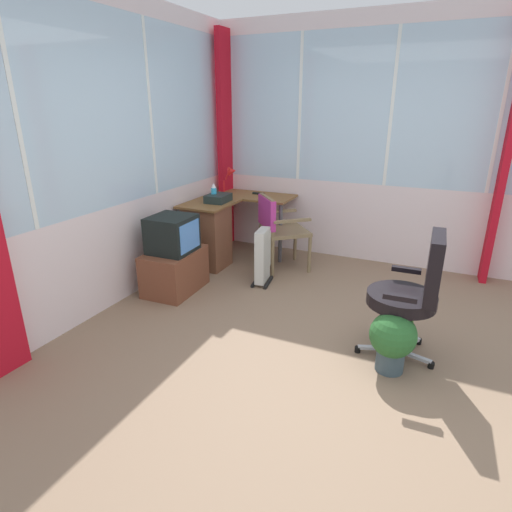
{
  "coord_description": "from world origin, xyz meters",
  "views": [
    {
      "loc": [
        -2.79,
        -0.66,
        1.83
      ],
      "look_at": [
        0.34,
        0.77,
        0.56
      ],
      "focal_mm": 29.37,
      "sensor_mm": 36.0,
      "label": 1
    }
  ],
  "objects_px": {
    "tv_remote": "(258,193)",
    "tv_on_stand": "(174,259)",
    "desk_lamp": "(230,176)",
    "paper_tray": "(218,198)",
    "office_chair": "(414,289)",
    "wooden_armchair": "(275,223)",
    "space_heater": "(263,256)",
    "potted_plant": "(393,337)",
    "spray_bottle": "(214,193)",
    "desk": "(211,232)"
  },
  "relations": [
    {
      "from": "tv_remote",
      "to": "office_chair",
      "type": "bearing_deg",
      "value": -132.9
    },
    {
      "from": "paper_tray",
      "to": "tv_on_stand",
      "type": "xyz_separation_m",
      "value": [
        -0.92,
        0.01,
        -0.44
      ]
    },
    {
      "from": "office_chair",
      "to": "wooden_armchair",
      "type": "bearing_deg",
      "value": 51.72
    },
    {
      "from": "desk_lamp",
      "to": "tv_on_stand",
      "type": "xyz_separation_m",
      "value": [
        -1.39,
        -0.08,
        -0.62
      ]
    },
    {
      "from": "desk",
      "to": "potted_plant",
      "type": "relative_size",
      "value": 2.64
    },
    {
      "from": "spray_bottle",
      "to": "paper_tray",
      "type": "relative_size",
      "value": 0.72
    },
    {
      "from": "office_chair",
      "to": "tv_on_stand",
      "type": "bearing_deg",
      "value": 83.2
    },
    {
      "from": "space_heater",
      "to": "potted_plant",
      "type": "bearing_deg",
      "value": -125.72
    },
    {
      "from": "paper_tray",
      "to": "space_heater",
      "type": "height_order",
      "value": "paper_tray"
    },
    {
      "from": "paper_tray",
      "to": "office_chair",
      "type": "height_order",
      "value": "office_chair"
    },
    {
      "from": "space_heater",
      "to": "tv_remote",
      "type": "bearing_deg",
      "value": 27.04
    },
    {
      "from": "desk_lamp",
      "to": "tv_remote",
      "type": "height_order",
      "value": "desk_lamp"
    },
    {
      "from": "office_chair",
      "to": "tv_on_stand",
      "type": "height_order",
      "value": "office_chair"
    },
    {
      "from": "paper_tray",
      "to": "wooden_armchair",
      "type": "bearing_deg",
      "value": -84.79
    },
    {
      "from": "desk",
      "to": "spray_bottle",
      "type": "height_order",
      "value": "spray_bottle"
    },
    {
      "from": "desk_lamp",
      "to": "wooden_armchair",
      "type": "xyz_separation_m",
      "value": [
        -0.41,
        -0.78,
        -0.41
      ]
    },
    {
      "from": "desk_lamp",
      "to": "wooden_armchair",
      "type": "distance_m",
      "value": 0.97
    },
    {
      "from": "tv_remote",
      "to": "desk_lamp",
      "type": "bearing_deg",
      "value": 107.89
    },
    {
      "from": "desk_lamp",
      "to": "tv_remote",
      "type": "xyz_separation_m",
      "value": [
        0.12,
        -0.33,
        -0.21
      ]
    },
    {
      "from": "paper_tray",
      "to": "office_chair",
      "type": "relative_size",
      "value": 0.31
    },
    {
      "from": "desk_lamp",
      "to": "potted_plant",
      "type": "distance_m",
      "value": 3.04
    },
    {
      "from": "desk",
      "to": "paper_tray",
      "type": "relative_size",
      "value": 3.98
    },
    {
      "from": "desk_lamp",
      "to": "office_chair",
      "type": "bearing_deg",
      "value": -125.08
    },
    {
      "from": "desk_lamp",
      "to": "paper_tray",
      "type": "distance_m",
      "value": 0.51
    },
    {
      "from": "desk_lamp",
      "to": "potted_plant",
      "type": "xyz_separation_m",
      "value": [
        -1.89,
        -2.29,
        -0.69
      ]
    },
    {
      "from": "desk_lamp",
      "to": "potted_plant",
      "type": "height_order",
      "value": "desk_lamp"
    },
    {
      "from": "spray_bottle",
      "to": "potted_plant",
      "type": "bearing_deg",
      "value": -122.12
    },
    {
      "from": "spray_bottle",
      "to": "tv_on_stand",
      "type": "height_order",
      "value": "spray_bottle"
    },
    {
      "from": "desk",
      "to": "tv_on_stand",
      "type": "distance_m",
      "value": 0.81
    },
    {
      "from": "space_heater",
      "to": "potted_plant",
      "type": "distance_m",
      "value": 1.82
    },
    {
      "from": "desk",
      "to": "tv_remote",
      "type": "xyz_separation_m",
      "value": [
        0.7,
        -0.3,
        0.35
      ]
    },
    {
      "from": "desk_lamp",
      "to": "tv_on_stand",
      "type": "relative_size",
      "value": 0.44
    },
    {
      "from": "desk_lamp",
      "to": "office_chair",
      "type": "height_order",
      "value": "desk_lamp"
    },
    {
      "from": "paper_tray",
      "to": "wooden_armchair",
      "type": "height_order",
      "value": "wooden_armchair"
    },
    {
      "from": "spray_bottle",
      "to": "desk_lamp",
      "type": "bearing_deg",
      "value": 3.5
    },
    {
      "from": "desk",
      "to": "office_chair",
      "type": "relative_size",
      "value": 1.22
    },
    {
      "from": "paper_tray",
      "to": "wooden_armchair",
      "type": "relative_size",
      "value": 0.35
    },
    {
      "from": "desk_lamp",
      "to": "tv_on_stand",
      "type": "distance_m",
      "value": 1.52
    },
    {
      "from": "desk",
      "to": "tv_remote",
      "type": "relative_size",
      "value": 7.97
    },
    {
      "from": "tv_remote",
      "to": "paper_tray",
      "type": "relative_size",
      "value": 0.5
    },
    {
      "from": "desk",
      "to": "desk_lamp",
      "type": "height_order",
      "value": "desk_lamp"
    },
    {
      "from": "tv_remote",
      "to": "spray_bottle",
      "type": "xyz_separation_m",
      "value": [
        -0.59,
        0.3,
        0.09
      ]
    },
    {
      "from": "paper_tray",
      "to": "space_heater",
      "type": "relative_size",
      "value": 0.5
    },
    {
      "from": "tv_remote",
      "to": "wooden_armchair",
      "type": "xyz_separation_m",
      "value": [
        -0.53,
        -0.45,
        -0.2
      ]
    },
    {
      "from": "desk",
      "to": "tv_on_stand",
      "type": "bearing_deg",
      "value": -176.78
    },
    {
      "from": "desk",
      "to": "tv_remote",
      "type": "height_order",
      "value": "tv_remote"
    },
    {
      "from": "tv_on_stand",
      "to": "space_heater",
      "type": "height_order",
      "value": "tv_on_stand"
    },
    {
      "from": "office_chair",
      "to": "potted_plant",
      "type": "xyz_separation_m",
      "value": [
        -0.22,
        0.08,
        -0.3
      ]
    },
    {
      "from": "wooden_armchair",
      "to": "potted_plant",
      "type": "distance_m",
      "value": 2.13
    },
    {
      "from": "tv_remote",
      "to": "tv_on_stand",
      "type": "relative_size",
      "value": 0.19
    }
  ]
}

